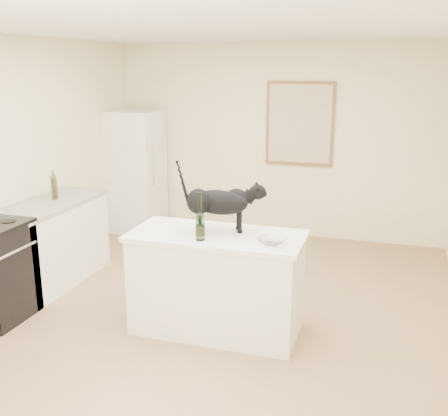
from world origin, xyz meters
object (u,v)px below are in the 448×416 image
(black_cat, at_px, (218,206))
(glass_bowl, at_px, (272,241))
(fridge, at_px, (136,171))
(wine_bottle, at_px, (200,219))

(black_cat, distance_m, glass_bowl, 0.58)
(black_cat, relative_size, glass_bowl, 2.89)
(fridge, bearing_deg, wine_bottle, -54.33)
(wine_bottle, bearing_deg, black_cat, 73.92)
(fridge, relative_size, wine_bottle, 4.80)
(black_cat, bearing_deg, fridge, 106.83)
(fridge, bearing_deg, black_cat, -50.57)
(wine_bottle, height_order, glass_bowl, wine_bottle)
(fridge, relative_size, black_cat, 2.53)
(wine_bottle, xyz_separation_m, glass_bowl, (0.59, 0.08, -0.15))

